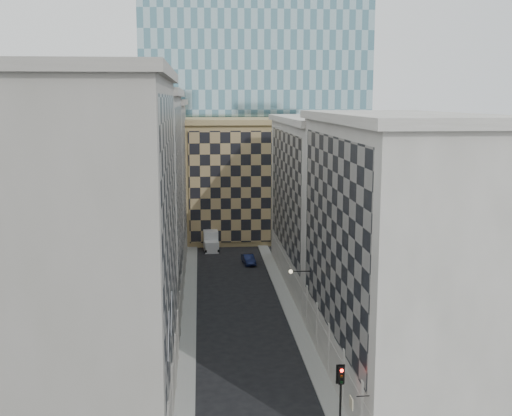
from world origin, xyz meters
TOP-DOWN VIEW (x-y plane):
  - sidewalk_west at (-5.25, 30.00)m, footprint 1.50×100.00m
  - sidewalk_east at (5.25, 30.00)m, footprint 1.50×100.00m
  - bldg_left_a at (-10.88, 11.00)m, footprint 10.80×22.80m
  - bldg_left_b at (-10.88, 33.00)m, footprint 10.80×22.80m
  - bldg_left_c at (-10.88, 55.00)m, footprint 10.80×22.80m
  - bldg_right_a at (10.88, 15.00)m, footprint 10.80×26.80m
  - bldg_right_b at (10.89, 42.00)m, footprint 10.80×28.80m
  - tan_block at (2.00, 67.90)m, footprint 16.80×14.80m
  - church_tower at (0.00, 82.00)m, footprint 7.20×7.20m
  - flagpoles_left at (-5.90, 6.00)m, footprint 0.10×6.33m
  - bracket_lamp at (4.38, 24.00)m, footprint 1.98×0.36m
  - traffic_light at (4.98, 6.23)m, footprint 0.58×0.49m
  - box_truck at (-2.51, 59.59)m, footprint 2.32×5.18m
  - dark_car at (2.35, 50.70)m, footprint 1.84×4.05m
  - shop_sign at (4.96, 3.00)m, footprint 1.14×0.70m

SIDE VIEW (x-z plane):
  - sidewalk_west at x=-5.25m, z-range 0.00..0.15m
  - sidewalk_east at x=5.25m, z-range 0.00..0.15m
  - dark_car at x=2.35m, z-range 0.00..1.29m
  - box_truck at x=-2.51m, z-range -0.18..2.61m
  - traffic_light at x=4.98m, z-range 1.15..5.76m
  - shop_sign at x=4.96m, z-range 3.45..4.23m
  - bracket_lamp at x=4.38m, z-range 6.02..6.38m
  - flagpoles_left at x=-5.90m, z-range 6.83..9.17m
  - tan_block at x=2.00m, z-range 0.04..18.84m
  - bldg_right_b at x=10.89m, z-range 0.00..19.70m
  - bldg_right_a at x=10.88m, z-range -0.03..20.67m
  - bldg_left_c at x=-10.88m, z-range -0.02..21.68m
  - bldg_left_b at x=-10.88m, z-range -0.03..22.67m
  - bldg_left_a at x=-10.88m, z-range -0.03..23.67m
  - church_tower at x=0.00m, z-range 1.20..52.70m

